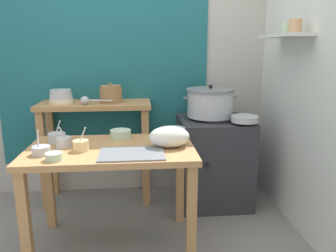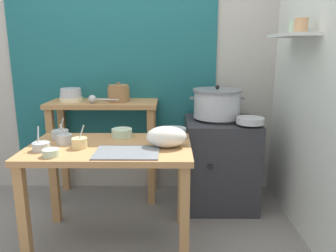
# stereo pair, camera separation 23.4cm
# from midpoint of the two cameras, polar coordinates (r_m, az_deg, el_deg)

# --- Properties ---
(ground_plane) EXTENTS (9.00, 9.00, 0.00)m
(ground_plane) POSITION_cam_midpoint_polar(r_m,az_deg,el_deg) (2.47, -11.38, -20.35)
(ground_plane) COLOR gray
(wall_back) EXTENTS (4.40, 0.12, 2.60)m
(wall_back) POSITION_cam_midpoint_polar(r_m,az_deg,el_deg) (3.15, -8.90, 12.12)
(wall_back) COLOR #B2ADA3
(wall_back) RESTS_ON ground
(wall_right) EXTENTS (0.30, 3.20, 2.60)m
(wall_right) POSITION_cam_midpoint_polar(r_m,az_deg,el_deg) (2.52, 21.77, 11.03)
(wall_right) COLOR silver
(wall_right) RESTS_ON ground
(prep_table) EXTENTS (1.10, 0.66, 0.72)m
(prep_table) POSITION_cam_midpoint_polar(r_m,az_deg,el_deg) (2.28, -12.65, -6.29)
(prep_table) COLOR #B27F4C
(prep_table) RESTS_ON ground
(back_shelf_table) EXTENTS (0.96, 0.40, 0.90)m
(back_shelf_table) POSITION_cam_midpoint_polar(r_m,az_deg,el_deg) (3.00, -14.54, -0.26)
(back_shelf_table) COLOR #B27F4C
(back_shelf_table) RESTS_ON ground
(stove_block) EXTENTS (0.60, 0.61, 0.78)m
(stove_block) POSITION_cam_midpoint_polar(r_m,az_deg,el_deg) (2.97, 5.60, -5.97)
(stove_block) COLOR #2D2D33
(stove_block) RESTS_ON ground
(steamer_pot) EXTENTS (0.46, 0.41, 0.28)m
(steamer_pot) POSITION_cam_midpoint_polar(r_m,az_deg,el_deg) (2.85, 4.97, 4.04)
(steamer_pot) COLOR #B7BABF
(steamer_pot) RESTS_ON stove_block
(clay_pot) EXTENTS (0.19, 0.19, 0.17)m
(clay_pot) POSITION_cam_midpoint_polar(r_m,az_deg,el_deg) (2.92, -12.12, 5.39)
(clay_pot) COLOR olive
(clay_pot) RESTS_ON back_shelf_table
(bowl_stack_enamel) EXTENTS (0.20, 0.20, 0.12)m
(bowl_stack_enamel) POSITION_cam_midpoint_polar(r_m,az_deg,el_deg) (3.02, -20.15, 4.78)
(bowl_stack_enamel) COLOR beige
(bowl_stack_enamel) RESTS_ON back_shelf_table
(ladle) EXTENTS (0.27, 0.08, 0.07)m
(ladle) POSITION_cam_midpoint_polar(r_m,az_deg,el_deg) (2.87, -16.30, 4.26)
(ladle) COLOR #B7BABF
(ladle) RESTS_ON back_shelf_table
(serving_tray) EXTENTS (0.40, 0.28, 0.01)m
(serving_tray) POSITION_cam_midpoint_polar(r_m,az_deg,el_deg) (2.07, -9.51, -4.80)
(serving_tray) COLOR slate
(serving_tray) RESTS_ON prep_table
(plastic_bag) EXTENTS (0.27, 0.18, 0.14)m
(plastic_bag) POSITION_cam_midpoint_polar(r_m,az_deg,el_deg) (2.17, -2.86, -1.90)
(plastic_bag) COLOR silver
(plastic_bag) RESTS_ON prep_table
(wide_pan) EXTENTS (0.22, 0.22, 0.05)m
(wide_pan) POSITION_cam_midpoint_polar(r_m,az_deg,el_deg) (2.70, 10.71, 1.20)
(wide_pan) COLOR #B7BABF
(wide_pan) RESTS_ON stove_block
(prep_bowl_0) EXTENTS (0.12, 0.12, 0.15)m
(prep_bowl_0) POSITION_cam_midpoint_polar(r_m,az_deg,el_deg) (2.47, -21.27, -1.82)
(prep_bowl_0) COLOR #B7BABF
(prep_bowl_0) RESTS_ON prep_table
(prep_bowl_1) EXTENTS (0.10, 0.10, 0.15)m
(prep_bowl_1) POSITION_cam_midpoint_polar(r_m,az_deg,el_deg) (2.21, -17.80, -3.20)
(prep_bowl_1) COLOR #E5C684
(prep_bowl_1) RESTS_ON prep_table
(prep_bowl_2) EXTENTS (0.15, 0.15, 0.06)m
(prep_bowl_2) POSITION_cam_midpoint_polar(r_m,az_deg,el_deg) (2.43, -10.95, -1.37)
(prep_bowl_2) COLOR #B7D1AD
(prep_bowl_2) RESTS_ON prep_table
(prep_bowl_3) EXTENTS (0.10, 0.10, 0.04)m
(prep_bowl_3) POSITION_cam_midpoint_polar(r_m,az_deg,el_deg) (2.08, -22.20, -4.90)
(prep_bowl_3) COLOR #B7D1AD
(prep_bowl_3) RESTS_ON prep_table
(prep_bowl_4) EXTENTS (0.16, 0.16, 0.07)m
(prep_bowl_4) POSITION_cam_midpoint_polar(r_m,az_deg,el_deg) (2.43, -1.68, -1.08)
(prep_bowl_4) COLOR #B7BABF
(prep_bowl_4) RESTS_ON prep_table
(prep_bowl_5) EXTENTS (0.10, 0.10, 0.15)m
(prep_bowl_5) POSITION_cam_midpoint_polar(r_m,az_deg,el_deg) (2.33, -20.40, -2.58)
(prep_bowl_5) COLOR #B7BABF
(prep_bowl_5) RESTS_ON prep_table
(prep_bowl_6) EXTENTS (0.11, 0.11, 0.16)m
(prep_bowl_6) POSITION_cam_midpoint_polar(r_m,az_deg,el_deg) (2.22, -23.96, -3.84)
(prep_bowl_6) COLOR #B7BABF
(prep_bowl_6) RESTS_ON prep_table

